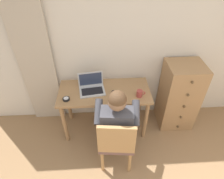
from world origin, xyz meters
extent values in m
cube|color=beige|center=(0.00, 2.20, 1.25)|extent=(4.80, 0.05, 2.50)
cube|color=#BCAD99|center=(-1.40, 2.13, 1.10)|extent=(0.48, 0.03, 2.21)
cube|color=#9E754C|center=(-0.49, 1.85, 0.72)|extent=(1.26, 0.57, 0.03)
cylinder|color=#9E754C|center=(-1.06, 1.62, 0.35)|extent=(0.06, 0.06, 0.70)
cylinder|color=#9E754C|center=(0.09, 1.62, 0.35)|extent=(0.06, 0.06, 0.70)
cylinder|color=#9E754C|center=(-1.06, 2.07, 0.35)|extent=(0.06, 0.06, 0.70)
cylinder|color=#9E754C|center=(0.09, 2.07, 0.35)|extent=(0.06, 0.06, 0.70)
cube|color=#9E754C|center=(0.62, 1.92, 0.53)|extent=(0.51, 0.45, 1.06)
sphere|color=brown|center=(0.62, 1.68, 0.11)|extent=(0.04, 0.04, 0.04)
sphere|color=brown|center=(0.62, 1.68, 0.32)|extent=(0.04, 0.04, 0.04)
sphere|color=brown|center=(0.62, 1.68, 0.53)|extent=(0.04, 0.04, 0.04)
sphere|color=brown|center=(0.62, 1.68, 0.74)|extent=(0.04, 0.04, 0.04)
sphere|color=brown|center=(0.62, 1.68, 0.96)|extent=(0.04, 0.04, 0.04)
cube|color=brown|center=(-0.36, 1.26, 0.43)|extent=(0.46, 0.44, 0.05)
cube|color=tan|center=(-0.37, 1.08, 0.66)|extent=(0.42, 0.08, 0.42)
cylinder|color=tan|center=(-0.17, 1.40, 0.20)|extent=(0.04, 0.04, 0.40)
cylinder|color=tan|center=(-0.51, 1.43, 0.20)|extent=(0.04, 0.04, 0.40)
cylinder|color=tan|center=(-0.20, 1.08, 0.20)|extent=(0.04, 0.04, 0.40)
cylinder|color=tan|center=(-0.54, 1.12, 0.20)|extent=(0.04, 0.04, 0.40)
cylinder|color=#6B84AD|center=(-0.25, 1.47, 0.47)|extent=(0.18, 0.41, 0.14)
cylinder|color=#6B84AD|center=(-0.43, 1.49, 0.47)|extent=(0.18, 0.41, 0.14)
cylinder|color=#6B84AD|center=(-0.23, 1.67, 0.24)|extent=(0.11, 0.11, 0.47)
cylinder|color=#6B84AD|center=(-0.41, 1.69, 0.24)|extent=(0.11, 0.11, 0.47)
cube|color=#3F3F47|center=(-0.36, 1.25, 0.70)|extent=(0.38, 0.24, 0.46)
cylinder|color=#3F3F47|center=(-0.13, 1.36, 0.78)|extent=(0.12, 0.30, 0.25)
cylinder|color=#3F3F47|center=(-0.57, 1.40, 0.78)|extent=(0.12, 0.30, 0.25)
cylinder|color=#846047|center=(-0.11, 1.55, 0.68)|extent=(0.10, 0.27, 0.11)
cylinder|color=#846047|center=(-0.55, 1.60, 0.68)|extent=(0.10, 0.27, 0.11)
sphere|color=#846047|center=(-0.36, 1.26, 1.06)|extent=(0.20, 0.20, 0.20)
sphere|color=#513823|center=(-0.36, 1.26, 1.09)|extent=(0.20, 0.20, 0.20)
cube|color=#B7BABF|center=(-0.65, 1.84, 0.74)|extent=(0.37, 0.28, 0.02)
cube|color=black|center=(-0.65, 1.83, 0.75)|extent=(0.30, 0.19, 0.00)
cube|color=#B7BABF|center=(-0.67, 1.96, 0.86)|extent=(0.34, 0.06, 0.22)
cube|color=#2D3851|center=(-0.67, 1.96, 0.86)|extent=(0.30, 0.04, 0.18)
ellipsoid|color=black|center=(-0.37, 1.78, 0.75)|extent=(0.07, 0.11, 0.03)
cylinder|color=black|center=(-0.98, 1.69, 0.75)|extent=(0.09, 0.09, 0.03)
cylinder|color=silver|center=(-0.98, 1.69, 0.76)|extent=(0.06, 0.06, 0.00)
cylinder|color=#9E3D38|center=(-0.03, 1.71, 0.78)|extent=(0.08, 0.08, 0.09)
torus|color=#9E3D38|center=(0.03, 1.71, 0.79)|extent=(0.06, 0.01, 0.06)
camera|label=1|loc=(-0.50, -0.21, 2.41)|focal=30.95mm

